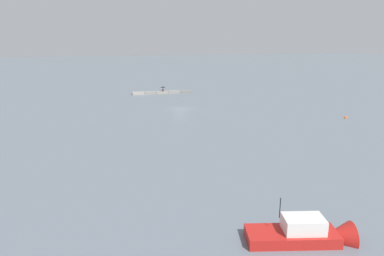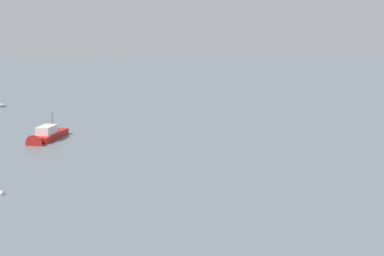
{
  "view_description": "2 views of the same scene",
  "coord_description": "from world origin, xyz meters",
  "px_view_note": "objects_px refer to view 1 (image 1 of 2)",
  "views": [
    {
      "loc": [
        16.4,
        70.45,
        14.25
      ],
      "look_at": [
        3.23,
        21.38,
        1.28
      ],
      "focal_mm": 32.64,
      "sensor_mm": 36.0,
      "label": 1
    },
    {
      "loc": [
        -56.85,
        34.95,
        13.74
      ],
      "look_at": [
        -4.65,
        31.63,
        2.91
      ],
      "focal_mm": 41.64,
      "sensor_mm": 36.0,
      "label": 2
    }
  ],
  "objects_px": {
    "person_seated_maroon_left": "(163,90)",
    "motorboat_red_near": "(309,235)",
    "mooring_buoy_mid": "(346,118)",
    "umbrella_open_black": "(163,87)"
  },
  "relations": [
    {
      "from": "umbrella_open_black",
      "to": "motorboat_red_near",
      "type": "xyz_separation_m",
      "value": [
        2.65,
        72.7,
        -1.33
      ]
    },
    {
      "from": "person_seated_maroon_left",
      "to": "umbrella_open_black",
      "type": "relative_size",
      "value": 0.53
    },
    {
      "from": "motorboat_red_near",
      "to": "mooring_buoy_mid",
      "type": "height_order",
      "value": "motorboat_red_near"
    },
    {
      "from": "motorboat_red_near",
      "to": "mooring_buoy_mid",
      "type": "bearing_deg",
      "value": 151.82
    },
    {
      "from": "motorboat_red_near",
      "to": "mooring_buoy_mid",
      "type": "xyz_separation_m",
      "value": [
        -30.0,
        -34.16,
        -0.36
      ]
    },
    {
      "from": "person_seated_maroon_left",
      "to": "mooring_buoy_mid",
      "type": "relative_size",
      "value": 1.38
    },
    {
      "from": "umbrella_open_black",
      "to": "person_seated_maroon_left",
      "type": "bearing_deg",
      "value": 65.86
    },
    {
      "from": "umbrella_open_black",
      "to": "mooring_buoy_mid",
      "type": "distance_m",
      "value": 47.29
    },
    {
      "from": "person_seated_maroon_left",
      "to": "motorboat_red_near",
      "type": "height_order",
      "value": "motorboat_red_near"
    },
    {
      "from": "mooring_buoy_mid",
      "to": "motorboat_red_near",
      "type": "bearing_deg",
      "value": 48.71
    }
  ]
}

